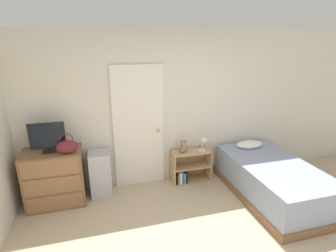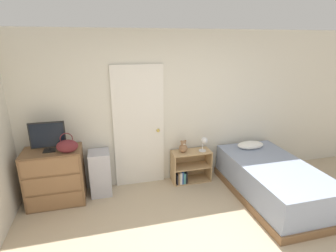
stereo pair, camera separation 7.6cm
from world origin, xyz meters
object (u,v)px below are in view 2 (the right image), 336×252
(dresser, at_px, (55,177))
(tv, at_px, (48,136))
(handbag, at_px, (67,146))
(storage_bin, at_px, (100,173))
(desk_lamp, at_px, (204,142))
(bookshelf, at_px, (188,168))
(teddy_bear, at_px, (183,147))
(bed, at_px, (272,181))

(dresser, height_order, tv, tv)
(handbag, xyz_separation_m, storage_bin, (0.41, 0.22, -0.59))
(storage_bin, bearing_deg, desk_lamp, -0.82)
(dresser, bearing_deg, storage_bin, 6.55)
(storage_bin, bearing_deg, tv, -172.75)
(dresser, bearing_deg, bookshelf, 2.83)
(bookshelf, distance_m, desk_lamp, 0.57)
(desk_lamp, bearing_deg, storage_bin, 179.18)
(handbag, height_order, teddy_bear, handbag)
(tv, relative_size, teddy_bear, 2.17)
(dresser, xyz_separation_m, teddy_bear, (2.05, 0.10, 0.23))
(handbag, xyz_separation_m, bookshelf, (1.89, 0.25, -0.72))
(handbag, relative_size, teddy_bear, 1.35)
(teddy_bear, distance_m, bed, 1.50)
(bookshelf, xyz_separation_m, bed, (1.12, -0.82, 0.05))
(tv, distance_m, desk_lamp, 2.45)
(handbag, height_order, bed, handbag)
(dresser, distance_m, tv, 0.65)
(tv, bearing_deg, bed, -12.08)
(tv, relative_size, bookshelf, 0.71)
(handbag, distance_m, teddy_bear, 1.84)
(storage_bin, distance_m, bookshelf, 1.49)
(dresser, distance_m, handbag, 0.60)
(teddy_bear, xyz_separation_m, desk_lamp, (0.36, -0.05, 0.08))
(handbag, xyz_separation_m, desk_lamp, (2.16, 0.20, -0.22))
(handbag, relative_size, storage_bin, 0.41)
(tv, relative_size, desk_lamp, 1.87)
(dresser, relative_size, desk_lamp, 3.32)
(tv, relative_size, storage_bin, 0.66)
(teddy_bear, height_order, desk_lamp, desk_lamp)
(dresser, height_order, bookshelf, dresser)
(bookshelf, relative_size, teddy_bear, 3.05)
(teddy_bear, xyz_separation_m, bed, (1.21, -0.81, -0.37))
(tv, relative_size, bed, 0.25)
(desk_lamp, bearing_deg, tv, -178.56)
(storage_bin, distance_m, teddy_bear, 1.42)
(bookshelf, bearing_deg, dresser, -177.17)
(bookshelf, bearing_deg, tv, -176.92)
(dresser, xyz_separation_m, handbag, (0.24, -0.15, 0.53))
(tv, height_order, storage_bin, tv)
(storage_bin, bearing_deg, bookshelf, 1.17)
(dresser, xyz_separation_m, bookshelf, (2.14, 0.11, -0.19))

